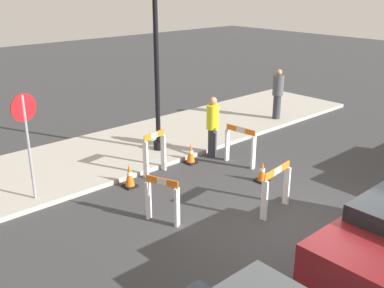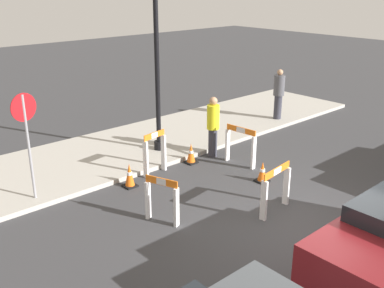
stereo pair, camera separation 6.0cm
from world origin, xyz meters
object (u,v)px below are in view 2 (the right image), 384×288
(streetlamp_post, at_px, (156,24))
(person_pedestrian, at_px, (279,93))
(stop_sign, at_px, (27,130))
(person_worker, at_px, (213,125))

(streetlamp_post, height_order, person_pedestrian, streetlamp_post)
(person_pedestrian, bearing_deg, stop_sign, 26.82)
(person_worker, distance_m, person_pedestrian, 4.03)
(stop_sign, xyz_separation_m, person_pedestrian, (8.81, 0.21, -0.67))
(stop_sign, distance_m, person_worker, 4.96)
(stop_sign, relative_size, person_worker, 1.39)
(streetlamp_post, xyz_separation_m, stop_sign, (-3.91, -0.57, -1.87))
(streetlamp_post, height_order, stop_sign, streetlamp_post)
(stop_sign, xyz_separation_m, person_worker, (4.86, -0.62, -0.78))
(person_pedestrian, bearing_deg, person_worker, 37.39)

